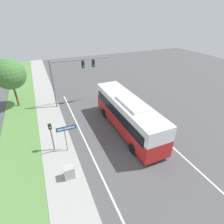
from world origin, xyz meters
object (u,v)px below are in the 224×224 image
signal_gantry (71,72)px  utility_cabinet (69,172)px  street_sign (66,133)px  pedestrian_signal (51,133)px  bus (127,113)px

signal_gantry → utility_cabinet: size_ratio=7.41×
street_sign → signal_gantry: bearing=73.6°
pedestrian_signal → bus: bearing=2.5°
signal_gantry → pedestrian_signal: (-3.78, -8.35, -2.48)m
pedestrian_signal → utility_cabinet: (0.64, -3.56, -1.32)m
bus → signal_gantry: (-3.71, 8.02, 2.43)m
signal_gantry → street_sign: bearing=-106.4°
signal_gantry → pedestrian_signal: 9.49m
signal_gantry → utility_cabinet: 12.89m
signal_gantry → street_sign: signal_gantry is taller
bus → pedestrian_signal: bearing=-177.5°
street_sign → utility_cabinet: 3.31m
pedestrian_signal → utility_cabinet: size_ratio=2.82×
signal_gantry → utility_cabinet: signal_gantry is taller
utility_cabinet → street_sign: bearing=80.3°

